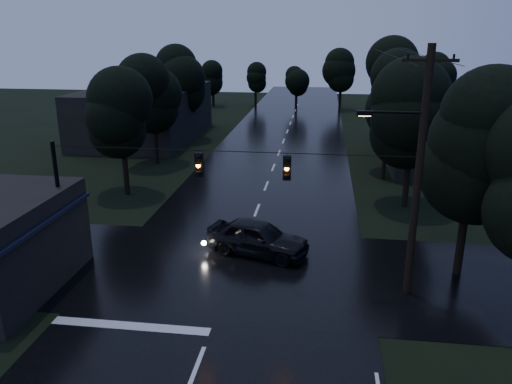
# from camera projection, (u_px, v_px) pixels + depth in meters

# --- Properties ---
(main_road) EXTENTS (12.00, 120.00, 0.02)m
(main_road) POSITION_uv_depth(u_px,v_px,m) (273.00, 168.00, 39.73)
(main_road) COLOR black
(main_road) RESTS_ON ground
(cross_street) EXTENTS (60.00, 9.00, 0.02)m
(cross_street) POSITION_uv_depth(u_px,v_px,m) (234.00, 270.00, 22.76)
(cross_street) COLOR black
(cross_street) RESTS_ON ground
(building_far_right) EXTENTS (10.00, 14.00, 4.40)m
(building_far_right) POSITION_uv_depth(u_px,v_px,m) (448.00, 135.00, 41.05)
(building_far_right) COLOR black
(building_far_right) RESTS_ON ground
(building_far_left) EXTENTS (10.00, 16.00, 5.00)m
(building_far_left) POSITION_uv_depth(u_px,v_px,m) (145.00, 113.00, 50.15)
(building_far_left) COLOR black
(building_far_left) RESTS_ON ground
(utility_pole_main) EXTENTS (3.50, 0.30, 10.00)m
(utility_pole_main) POSITION_uv_depth(u_px,v_px,m) (416.00, 171.00, 19.26)
(utility_pole_main) COLOR black
(utility_pole_main) RESTS_ON ground
(utility_pole_far) EXTENTS (2.00, 0.30, 7.50)m
(utility_pole_far) POSITION_uv_depth(u_px,v_px,m) (387.00, 127.00, 35.60)
(utility_pole_far) COLOR black
(utility_pole_far) RESTS_ON ground
(anchor_pole_left) EXTENTS (0.18, 0.18, 6.00)m
(anchor_pole_left) POSITION_uv_depth(u_px,v_px,m) (61.00, 208.00, 21.84)
(anchor_pole_left) COLOR black
(anchor_pole_left) RESTS_ON ground
(span_signals) EXTENTS (15.00, 0.37, 1.12)m
(span_signals) POSITION_uv_depth(u_px,v_px,m) (241.00, 165.00, 20.12)
(span_signals) COLOR black
(span_signals) RESTS_ON ground
(tree_corner_near) EXTENTS (4.48, 4.48, 9.44)m
(tree_corner_near) POSITION_uv_depth(u_px,v_px,m) (475.00, 143.00, 20.59)
(tree_corner_near) COLOR black
(tree_corner_near) RESTS_ON ground
(tree_left_a) EXTENTS (3.92, 3.92, 8.26)m
(tree_left_a) POSITION_uv_depth(u_px,v_px,m) (121.00, 116.00, 31.70)
(tree_left_a) COLOR black
(tree_left_a) RESTS_ON ground
(tree_left_b) EXTENTS (4.20, 4.20, 8.85)m
(tree_left_b) POSITION_uv_depth(u_px,v_px,m) (153.00, 95.00, 39.21)
(tree_left_b) COLOR black
(tree_left_b) RESTS_ON ground
(tree_left_c) EXTENTS (4.48, 4.48, 9.44)m
(tree_left_c) POSITION_uv_depth(u_px,v_px,m) (180.00, 78.00, 48.59)
(tree_left_c) COLOR black
(tree_left_c) RESTS_ON ground
(tree_right_a) EXTENTS (4.20, 4.20, 8.85)m
(tree_right_a) POSITION_uv_depth(u_px,v_px,m) (413.00, 116.00, 29.31)
(tree_right_a) COLOR black
(tree_right_a) RESTS_ON ground
(tree_right_b) EXTENTS (4.48, 4.48, 9.44)m
(tree_right_b) POSITION_uv_depth(u_px,v_px,m) (404.00, 94.00, 36.66)
(tree_right_b) COLOR black
(tree_right_b) RESTS_ON ground
(tree_right_c) EXTENTS (4.76, 4.76, 10.03)m
(tree_right_c) POSITION_uv_depth(u_px,v_px,m) (395.00, 77.00, 45.90)
(tree_right_c) COLOR black
(tree_right_c) RESTS_ON ground
(car) EXTENTS (5.38, 3.34, 1.71)m
(car) POSITION_uv_depth(u_px,v_px,m) (258.00, 237.00, 24.19)
(car) COLOR black
(car) RESTS_ON ground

